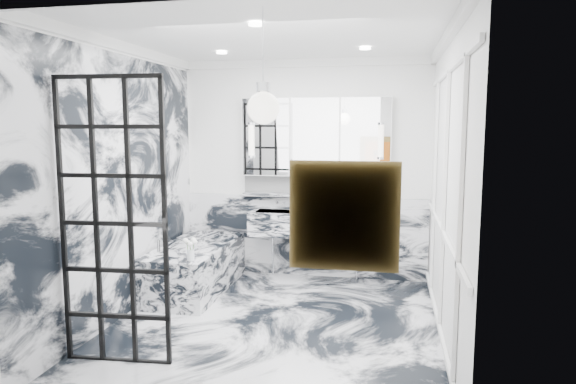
% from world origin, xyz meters
% --- Properties ---
extents(floor, '(3.60, 3.60, 0.00)m').
position_xyz_m(floor, '(0.00, 0.00, 0.00)').
color(floor, silver).
rests_on(floor, ground).
extents(ceiling, '(3.60, 3.60, 0.00)m').
position_xyz_m(ceiling, '(0.00, 0.00, 2.80)').
color(ceiling, white).
rests_on(ceiling, wall_back).
extents(wall_back, '(3.60, 0.00, 3.60)m').
position_xyz_m(wall_back, '(0.00, 1.80, 1.40)').
color(wall_back, white).
rests_on(wall_back, floor).
extents(wall_front, '(3.60, 0.00, 3.60)m').
position_xyz_m(wall_front, '(0.00, -1.80, 1.40)').
color(wall_front, white).
rests_on(wall_front, floor).
extents(wall_left, '(0.00, 3.60, 3.60)m').
position_xyz_m(wall_left, '(-1.60, 0.00, 1.40)').
color(wall_left, white).
rests_on(wall_left, floor).
extents(wall_right, '(0.00, 3.60, 3.60)m').
position_xyz_m(wall_right, '(1.60, 0.00, 1.40)').
color(wall_right, white).
rests_on(wall_right, floor).
extents(marble_clad_back, '(3.18, 0.05, 1.05)m').
position_xyz_m(marble_clad_back, '(0.00, 1.78, 0.53)').
color(marble_clad_back, silver).
rests_on(marble_clad_back, floor).
extents(marble_clad_left, '(0.02, 3.56, 2.68)m').
position_xyz_m(marble_clad_left, '(-1.59, 0.00, 1.34)').
color(marble_clad_left, silver).
rests_on(marble_clad_left, floor).
extents(panel_molding, '(0.03, 3.40, 2.30)m').
position_xyz_m(panel_molding, '(1.58, 0.00, 1.30)').
color(panel_molding, white).
rests_on(panel_molding, floor).
extents(soap_bottle_a, '(0.08, 0.08, 0.19)m').
position_xyz_m(soap_bottle_a, '(0.50, 1.71, 1.18)').
color(soap_bottle_a, '#8C5919').
rests_on(soap_bottle_a, ledge).
extents(soap_bottle_b, '(0.08, 0.08, 0.17)m').
position_xyz_m(soap_bottle_b, '(0.98, 1.71, 1.18)').
color(soap_bottle_b, '#4C4C51').
rests_on(soap_bottle_b, ledge).
extents(soap_bottle_c, '(0.15, 0.15, 0.15)m').
position_xyz_m(soap_bottle_c, '(0.64, 1.71, 1.17)').
color(soap_bottle_c, silver).
rests_on(soap_bottle_c, ledge).
extents(face_pot, '(0.17, 0.17, 0.17)m').
position_xyz_m(face_pot, '(0.29, 1.71, 1.17)').
color(face_pot, white).
rests_on(face_pot, ledge).
extents(amber_bottle, '(0.04, 0.04, 0.10)m').
position_xyz_m(amber_bottle, '(0.49, 1.71, 1.14)').
color(amber_bottle, '#8C5919').
rests_on(amber_bottle, ledge).
extents(flower_vase, '(0.08, 0.08, 0.12)m').
position_xyz_m(flower_vase, '(-0.95, 0.22, 0.61)').
color(flower_vase, silver).
rests_on(flower_vase, bathtub).
extents(crittall_door, '(0.88, 0.10, 2.35)m').
position_xyz_m(crittall_door, '(-1.10, -1.02, 1.17)').
color(crittall_door, black).
rests_on(crittall_door, floor).
extents(artwork, '(0.55, 0.05, 0.55)m').
position_xyz_m(artwork, '(0.84, -1.76, 1.44)').
color(artwork, '#B34C12').
rests_on(artwork, wall_front).
extents(pendant_light, '(0.22, 0.22, 0.22)m').
position_xyz_m(pendant_light, '(0.25, -1.34, 2.08)').
color(pendant_light, white).
rests_on(pendant_light, ceiling).
extents(trough_sink, '(1.60, 0.45, 0.30)m').
position_xyz_m(trough_sink, '(0.15, 1.55, 0.73)').
color(trough_sink, silver).
rests_on(trough_sink, wall_back).
extents(ledge, '(1.90, 0.14, 0.04)m').
position_xyz_m(ledge, '(0.15, 1.72, 1.07)').
color(ledge, silver).
rests_on(ledge, wall_back).
extents(subway_tile, '(1.90, 0.03, 0.23)m').
position_xyz_m(subway_tile, '(0.15, 1.78, 1.21)').
color(subway_tile, white).
rests_on(subway_tile, wall_back).
extents(mirror_cabinet, '(1.90, 0.16, 1.00)m').
position_xyz_m(mirror_cabinet, '(0.15, 1.73, 1.82)').
color(mirror_cabinet, white).
rests_on(mirror_cabinet, wall_back).
extents(sconce_left, '(0.07, 0.07, 0.40)m').
position_xyz_m(sconce_left, '(-0.67, 1.63, 1.78)').
color(sconce_left, white).
rests_on(sconce_left, mirror_cabinet).
extents(sconce_right, '(0.07, 0.07, 0.40)m').
position_xyz_m(sconce_right, '(0.97, 1.63, 1.78)').
color(sconce_right, white).
rests_on(sconce_right, mirror_cabinet).
extents(bathtub, '(0.75, 1.65, 0.55)m').
position_xyz_m(bathtub, '(-1.18, 0.90, 0.28)').
color(bathtub, silver).
rests_on(bathtub, floor).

